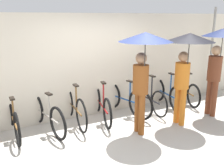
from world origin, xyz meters
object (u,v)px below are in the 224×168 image
parked_bicycle_5 (124,99)px  pedestrian_trailing (219,50)px  parked_bicycle_2 (46,114)px  parked_bicycle_7 (167,93)px  pedestrian_center (187,54)px  pedestrian_leading (144,55)px  parked_bicycle_8 (184,90)px  parked_bicycle_3 (74,107)px  parked_bicycle_4 (102,104)px  parked_bicycle_1 (13,119)px  parked_bicycle_6 (147,97)px

parked_bicycle_5 → pedestrian_trailing: size_ratio=0.84×
parked_bicycle_2 → parked_bicycle_5: bearing=-98.5°
parked_bicycle_7 → pedestrian_center: 1.81m
parked_bicycle_5 → parked_bicycle_2: bearing=77.7°
pedestrian_trailing → pedestrian_center: bearing=8.1°
parked_bicycle_2 → pedestrian_leading: size_ratio=0.84×
parked_bicycle_5 → pedestrian_trailing: (1.86, -1.15, 1.24)m
parked_bicycle_8 → pedestrian_leading: (-2.25, -1.17, 1.32)m
parked_bicycle_3 → parked_bicycle_4: size_ratio=1.01×
parked_bicycle_4 → pedestrian_leading: pedestrian_leading is taller
parked_bicycle_8 → pedestrian_leading: size_ratio=0.76×
pedestrian_trailing → parked_bicycle_1: bearing=-9.9°
pedestrian_center → parked_bicycle_5: bearing=-56.8°
parked_bicycle_3 → parked_bicycle_7: size_ratio=1.09×
parked_bicycle_3 → pedestrian_center: 2.74m
parked_bicycle_4 → parked_bicycle_7: 1.97m
parked_bicycle_2 → parked_bicycle_6: parked_bicycle_6 is taller
pedestrian_center → pedestrian_trailing: (1.06, 0.06, 0.00)m
parked_bicycle_2 → parked_bicycle_4: (1.32, 0.02, 0.00)m
parked_bicycle_3 → parked_bicycle_5: (1.31, -0.01, 0.00)m
parked_bicycle_5 → parked_bicycle_8: bearing=-104.7°
parked_bicycle_3 → pedestrian_center: pedestrian_center is taller
parked_bicycle_7 → pedestrian_trailing: (0.54, -1.11, 1.28)m
parked_bicycle_1 → pedestrian_trailing: pedestrian_trailing is taller
pedestrian_trailing → pedestrian_leading: bearing=5.5°
parked_bicycle_5 → parked_bicycle_4: bearing=80.0°
parked_bicycle_8 → parked_bicycle_4: bearing=104.4°
parked_bicycle_5 → pedestrian_center: size_ratio=0.87×
parked_bicycle_2 → parked_bicycle_1: bearing=71.4°
parked_bicycle_5 → pedestrian_leading: pedestrian_leading is taller
parked_bicycle_4 → parked_bicycle_8: bearing=-77.3°
parked_bicycle_6 → pedestrian_leading: pedestrian_leading is taller
parked_bicycle_2 → parked_bicycle_6: size_ratio=1.02×
parked_bicycle_1 → pedestrian_leading: (2.36, -1.21, 1.31)m
parked_bicycle_8 → parked_bicycle_1: bearing=103.2°
parked_bicycle_1 → parked_bicycle_8: size_ratio=1.07×
parked_bicycle_4 → pedestrian_trailing: bearing=-101.7°
pedestrian_trailing → parked_bicycle_4: bearing=-18.9°
pedestrian_leading → parked_bicycle_8: bearing=-146.9°
parked_bicycle_3 → parked_bicycle_5: 1.31m
parked_bicycle_3 → parked_bicycle_4: parked_bicycle_4 is taller
parked_bicycle_8 → parked_bicycle_2: bearing=104.5°
parked_bicycle_8 → parked_bicycle_6: bearing=105.2°
parked_bicycle_3 → pedestrian_leading: bearing=-136.1°
parked_bicycle_4 → pedestrian_center: (1.46, -1.16, 1.26)m
parked_bicycle_7 → pedestrian_trailing: size_ratio=0.76×
parked_bicycle_3 → parked_bicycle_2: bearing=99.9°
parked_bicycle_6 → pedestrian_center: size_ratio=0.84×
parked_bicycle_7 → parked_bicycle_3: bearing=96.8°
parked_bicycle_6 → pedestrian_center: pedestrian_center is taller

